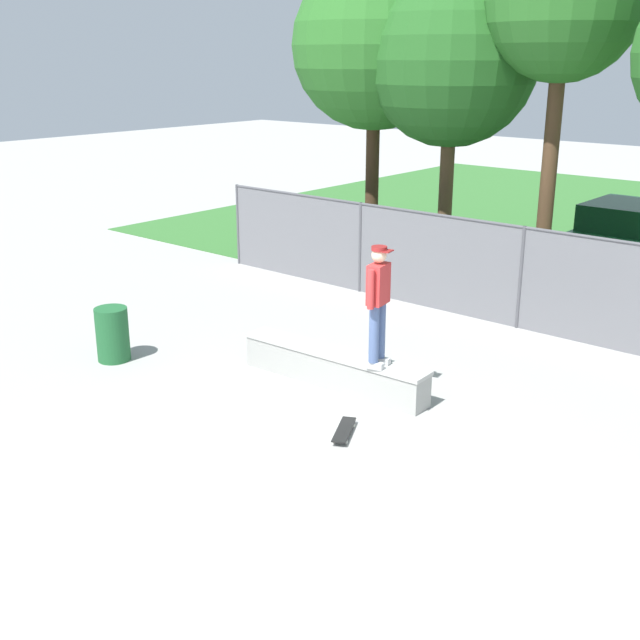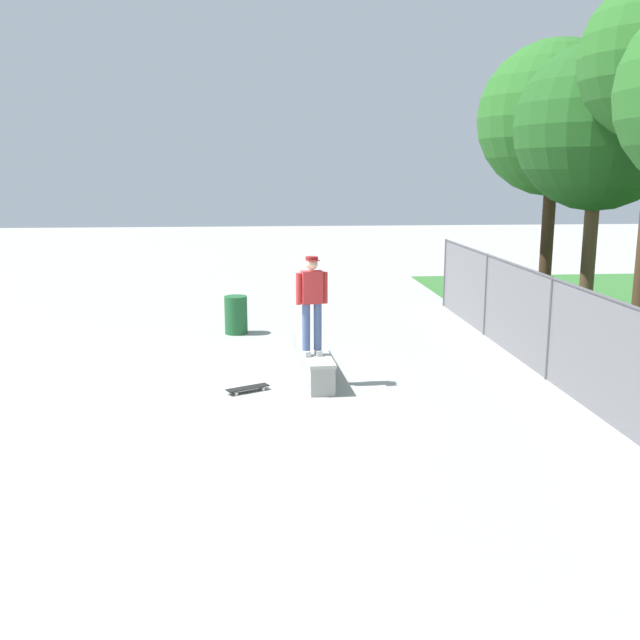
# 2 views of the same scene
# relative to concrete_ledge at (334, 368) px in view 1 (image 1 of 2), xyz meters

# --- Properties ---
(ground_plane) EXTENTS (80.00, 80.00, 0.00)m
(ground_plane) POSITION_rel_concrete_ledge_xyz_m (0.92, -1.60, -0.29)
(ground_plane) COLOR #9E9E99
(concrete_ledge) EXTENTS (3.38, 0.63, 0.58)m
(concrete_ledge) POSITION_rel_concrete_ledge_xyz_m (0.00, 0.00, 0.00)
(concrete_ledge) COLOR #999993
(concrete_ledge) RESTS_ON ground
(skateboarder) EXTENTS (0.35, 0.59, 1.84)m
(skateboarder) POSITION_rel_concrete_ledge_xyz_m (0.89, -0.06, 1.32)
(skateboarder) COLOR beige
(skateboarder) RESTS_ON concrete_ledge
(skateboard) EXTENTS (0.54, 0.80, 0.09)m
(skateboard) POSITION_rel_concrete_ledge_xyz_m (1.23, -1.26, -0.22)
(skateboard) COLOR black
(skateboard) RESTS_ON ground
(chainlink_fence) EXTENTS (15.44, 0.07, 2.00)m
(chainlink_fence) POSITION_rel_concrete_ledge_xyz_m (0.92, 4.47, 0.79)
(chainlink_fence) COLOR #4C4C51
(chainlink_fence) RESTS_ON ground
(tree_near_left) EXTENTS (3.82, 3.82, 7.14)m
(tree_near_left) POSITION_rel_concrete_ledge_xyz_m (-4.07, 6.40, 4.91)
(tree_near_left) COLOR #47301E
(tree_near_left) RESTS_ON ground
(tree_near_right) EXTENTS (3.74, 3.74, 6.78)m
(tree_near_right) POSITION_rel_concrete_ledge_xyz_m (-2.12, 6.60, 4.60)
(tree_near_right) COLOR brown
(tree_near_right) RESTS_ON ground
(tree_mid) EXTENTS (3.09, 3.09, 7.55)m
(tree_mid) POSITION_rel_concrete_ledge_xyz_m (0.35, 6.55, 5.65)
(tree_mid) COLOR #513823
(tree_mid) RESTS_ON ground
(car_green) EXTENTS (2.05, 4.22, 1.66)m
(car_green) POSITION_rel_concrete_ledge_xyz_m (0.78, 9.97, 0.55)
(car_green) COLOR #1E6638
(car_green) RESTS_ON ground
(trash_bin) EXTENTS (0.56, 0.56, 0.94)m
(trash_bin) POSITION_rel_concrete_ledge_xyz_m (-3.60, -1.60, 0.18)
(trash_bin) COLOR #1E592D
(trash_bin) RESTS_ON ground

